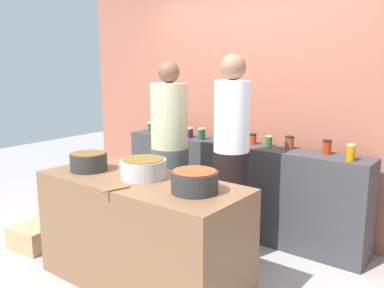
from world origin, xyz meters
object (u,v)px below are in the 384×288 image
object	(u,v)px
preserve_jar_8	(289,142)
cooking_pot_center	(143,168)
cooking_pot_right	(195,182)
preserve_jar_3	(190,133)
preserve_jar_0	(151,127)
cook_with_tongs	(170,165)
preserve_jar_9	(327,147)
preserve_jar_4	(202,134)
bread_crate	(34,237)
cook_in_cap	(231,168)
wooden_spoon	(116,189)
preserve_jar_5	(220,135)
preserve_jar_10	(351,152)
preserve_jar_2	(176,128)
preserve_jar_6	(252,139)
preserve_jar_1	(164,126)
cooking_pot_left	(89,162)
preserve_jar_7	(269,141)

from	to	relation	value
preserve_jar_8	cooking_pot_center	xyz separation A→B (m)	(-0.56, -1.41, -0.05)
cooking_pot_right	preserve_jar_3	bearing A→B (deg)	129.05
preserve_jar_0	cook_with_tongs	bearing A→B (deg)	-38.15
preserve_jar_9	cook_with_tongs	distance (m)	1.45
preserve_jar_4	cook_with_tongs	bearing A→B (deg)	-81.68
bread_crate	cook_in_cap	bearing A→B (deg)	30.86
wooden_spoon	preserve_jar_0	bearing A→B (deg)	126.22
preserve_jar_9	bread_crate	size ratio (longest dim) A/B	0.34
preserve_jar_0	preserve_jar_3	size ratio (longest dim) A/B	0.98
preserve_jar_5	preserve_jar_8	bearing A→B (deg)	2.68
preserve_jar_3	preserve_jar_10	world-z (taller)	preserve_jar_10
cooking_pot_right	bread_crate	xyz separation A→B (m)	(-1.82, -0.15, -0.84)
preserve_jar_2	preserve_jar_3	bearing A→B (deg)	-21.07
cook_in_cap	preserve_jar_0	bearing A→B (deg)	158.75
preserve_jar_0	cook_in_cap	size ratio (longest dim) A/B	0.06
preserve_jar_6	bread_crate	bearing A→B (deg)	-132.37
preserve_jar_1	preserve_jar_8	size ratio (longest dim) A/B	1.12
cooking_pot_right	wooden_spoon	size ratio (longest dim) A/B	1.48
cooking_pot_left	preserve_jar_10	bearing A→B (deg)	39.40
preserve_jar_9	bread_crate	world-z (taller)	preserve_jar_9
cooking_pot_left	wooden_spoon	world-z (taller)	cooking_pot_left
cook_in_cap	cooking_pot_right	bearing A→B (deg)	-75.27
preserve_jar_7	preserve_jar_2	bearing A→B (deg)	179.83
cooking_pot_center	cook_with_tongs	world-z (taller)	cook_with_tongs
preserve_jar_3	cook_in_cap	xyz separation A→B (m)	(0.87, -0.53, -0.15)
preserve_jar_7	cooking_pot_right	size ratio (longest dim) A/B	0.32
preserve_jar_7	cooking_pot_left	bearing A→B (deg)	-119.92
cooking_pot_center	preserve_jar_7	bearing A→B (deg)	75.75
preserve_jar_5	bread_crate	world-z (taller)	preserve_jar_5
preserve_jar_5	cooking_pot_right	size ratio (longest dim) A/B	0.30
preserve_jar_7	preserve_jar_9	world-z (taller)	preserve_jar_9
cooking_pot_right	bread_crate	bearing A→B (deg)	-175.20
preserve_jar_9	cooking_pot_center	xyz separation A→B (m)	(-0.93, -1.41, -0.06)
preserve_jar_2	cooking_pot_center	bearing A→B (deg)	-59.32
preserve_jar_5	preserve_jar_6	distance (m)	0.38
preserve_jar_10	preserve_jar_5	bearing A→B (deg)	175.95
preserve_jar_3	preserve_jar_8	world-z (taller)	preserve_jar_8
cooking_pot_center	cook_in_cap	world-z (taller)	cook_in_cap
preserve_jar_4	bread_crate	bearing A→B (deg)	-121.63
cooking_pot_center	cook_with_tongs	size ratio (longest dim) A/B	0.20
preserve_jar_3	cooking_pot_left	xyz separation A→B (m)	(0.04, -1.41, -0.05)
preserve_jar_10	cook_with_tongs	size ratio (longest dim) A/B	0.08
cooking_pot_center	bread_crate	world-z (taller)	cooking_pot_center
preserve_jar_8	cook_in_cap	xyz separation A→B (m)	(-0.24, -0.65, -0.16)
preserve_jar_2	preserve_jar_0	bearing A→B (deg)	-170.86
preserve_jar_3	bread_crate	distance (m)	1.89
preserve_jar_6	preserve_jar_8	distance (m)	0.39
cooking_pot_center	cook_in_cap	distance (m)	0.83
preserve_jar_6	preserve_jar_5	bearing A→B (deg)	-176.08
preserve_jar_5	cooking_pot_right	bearing A→B (deg)	-62.31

